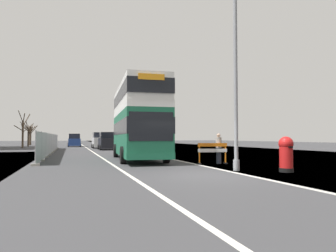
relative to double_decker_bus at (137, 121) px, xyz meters
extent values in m
cube|color=#38383A|center=(0.80, -9.37, -2.73)|extent=(140.00, 280.00, 0.10)
cube|color=#B2AFA8|center=(2.36, -9.37, -2.68)|extent=(0.24, 196.00, 0.01)
cube|color=silver|center=(-2.14, -9.37, -2.68)|extent=(0.16, 168.00, 0.01)
cube|color=#196042|center=(0.00, 0.01, -0.94)|extent=(3.29, 10.55, 2.78)
cube|color=white|center=(0.00, 0.01, 0.65)|extent=(3.29, 10.55, 0.40)
cube|color=white|center=(0.00, 0.01, 1.60)|extent=(3.25, 10.44, 1.51)
cube|color=black|center=(0.00, 0.01, -0.52)|extent=(3.32, 10.65, 0.89)
cube|color=black|center=(0.00, 0.01, 1.60)|extent=(3.30, 10.60, 0.83)
cube|color=black|center=(-0.37, -5.20, -0.59)|extent=(2.34, 0.23, 1.53)
cube|color=orange|center=(-0.37, -5.20, 2.02)|extent=(1.40, 0.16, 0.32)
cube|color=#196042|center=(0.00, 0.01, -2.15)|extent=(3.32, 10.65, 0.36)
cylinder|color=black|center=(-1.50, -3.11, -2.18)|extent=(0.37, 1.02, 1.00)
cylinder|color=black|center=(1.04, -3.30, -2.18)|extent=(0.37, 1.02, 1.00)
cylinder|color=black|center=(-1.07, 2.95, -2.18)|extent=(0.37, 1.02, 1.00)
cylinder|color=black|center=(1.48, 2.77, -2.18)|extent=(0.37, 1.02, 1.00)
cylinder|color=gray|center=(2.82, -8.29, 2.00)|extent=(0.18, 0.18, 9.37)
cylinder|color=gray|center=(2.82, -8.29, -2.43)|extent=(0.29, 0.29, 0.50)
cylinder|color=black|center=(4.63, -9.41, -2.59)|extent=(0.61, 0.61, 0.18)
cylinder|color=red|center=(4.63, -9.41, -1.97)|extent=(0.57, 0.57, 1.06)
sphere|color=red|center=(4.63, -9.41, -1.44)|extent=(0.63, 0.63, 0.63)
cube|color=black|center=(4.63, -9.71, -1.58)|extent=(0.22, 0.03, 0.07)
cube|color=orange|center=(3.35, -4.76, -1.59)|extent=(1.66, 0.44, 0.20)
cube|color=white|center=(3.35, -4.76, -1.91)|extent=(1.66, 0.44, 0.20)
cube|color=orange|center=(2.61, -4.60, -2.13)|extent=(0.08, 0.08, 1.09)
cube|color=black|center=(2.61, -4.60, -2.64)|extent=(0.23, 0.46, 0.08)
cube|color=orange|center=(4.09, -4.92, -2.13)|extent=(0.08, 0.08, 1.09)
cube|color=black|center=(4.09, -4.92, -2.64)|extent=(0.23, 0.46, 0.08)
cube|color=#A8AAAD|center=(-6.14, -1.31, -1.73)|extent=(0.04, 3.26, 1.80)
cube|color=#A8AAAD|center=(-6.14, 2.09, -1.73)|extent=(0.04, 3.26, 1.80)
cube|color=#A8AAAD|center=(-6.14, 5.49, -1.73)|extent=(0.04, 3.26, 1.80)
cube|color=#A8AAAD|center=(-6.14, 8.89, -1.73)|extent=(0.04, 3.26, 1.80)
cube|color=#A8AAAD|center=(-6.14, 12.29, -1.73)|extent=(0.04, 3.26, 1.80)
cube|color=#A8AAAD|center=(-6.14, 15.69, -1.73)|extent=(0.04, 3.26, 1.80)
cube|color=#A8AAAD|center=(-6.14, 19.09, -1.73)|extent=(0.04, 3.26, 1.80)
cube|color=#A8AAAD|center=(-6.14, 22.49, -1.73)|extent=(0.04, 3.26, 1.80)
cylinder|color=#939699|center=(-6.14, -3.01, -1.73)|extent=(0.06, 0.06, 1.90)
cube|color=gray|center=(-6.14, -3.01, -2.62)|extent=(0.44, 0.20, 0.12)
cylinder|color=#939699|center=(-6.14, 0.39, -1.73)|extent=(0.06, 0.06, 1.90)
cube|color=gray|center=(-6.14, 0.39, -2.62)|extent=(0.44, 0.20, 0.12)
cylinder|color=#939699|center=(-6.14, 3.79, -1.73)|extent=(0.06, 0.06, 1.90)
cube|color=gray|center=(-6.14, 3.79, -2.62)|extent=(0.44, 0.20, 0.12)
cylinder|color=#939699|center=(-6.14, 7.19, -1.73)|extent=(0.06, 0.06, 1.90)
cube|color=gray|center=(-6.14, 7.19, -2.62)|extent=(0.44, 0.20, 0.12)
cylinder|color=#939699|center=(-6.14, 10.59, -1.73)|extent=(0.06, 0.06, 1.90)
cube|color=gray|center=(-6.14, 10.59, -2.62)|extent=(0.44, 0.20, 0.12)
cylinder|color=#939699|center=(-6.14, 13.99, -1.73)|extent=(0.06, 0.06, 1.90)
cube|color=gray|center=(-6.14, 13.99, -2.62)|extent=(0.44, 0.20, 0.12)
cylinder|color=#939699|center=(-6.14, 17.39, -1.73)|extent=(0.06, 0.06, 1.90)
cube|color=gray|center=(-6.14, 17.39, -2.62)|extent=(0.44, 0.20, 0.12)
cylinder|color=#939699|center=(-6.14, 20.79, -1.73)|extent=(0.06, 0.06, 1.90)
cube|color=gray|center=(-6.14, 20.79, -2.62)|extent=(0.44, 0.20, 0.12)
cylinder|color=#939699|center=(-6.14, 24.19, -1.73)|extent=(0.06, 0.06, 1.90)
cube|color=gray|center=(-6.14, 24.19, -2.62)|extent=(0.44, 0.20, 0.12)
cube|color=black|center=(-0.07, 17.63, -1.87)|extent=(1.85, 4.31, 1.26)
cube|color=black|center=(-0.07, 17.63, -0.87)|extent=(1.70, 2.37, 0.73)
cylinder|color=black|center=(0.86, 18.97, -2.38)|extent=(0.20, 0.60, 0.60)
cylinder|color=black|center=(-0.99, 18.97, -2.38)|extent=(0.20, 0.60, 0.60)
cylinder|color=black|center=(0.86, 16.30, -2.38)|extent=(0.20, 0.60, 0.60)
cylinder|color=black|center=(-0.99, 16.30, -2.38)|extent=(0.20, 0.60, 0.60)
cube|color=silver|center=(-0.47, 23.94, -1.84)|extent=(1.78, 4.39, 1.32)
cube|color=black|center=(-0.47, 23.94, -0.80)|extent=(1.64, 2.41, 0.75)
cylinder|color=black|center=(0.42, 25.30, -2.38)|extent=(0.20, 0.60, 0.60)
cylinder|color=black|center=(-1.36, 25.30, -2.38)|extent=(0.20, 0.60, 0.60)
cylinder|color=black|center=(0.42, 22.58, -2.38)|extent=(0.20, 0.60, 0.60)
cylinder|color=black|center=(-1.36, 22.58, -2.38)|extent=(0.20, 0.60, 0.60)
cube|color=navy|center=(-3.79, 32.19, -1.92)|extent=(1.89, 3.98, 1.16)
cube|color=black|center=(-3.79, 32.19, -0.94)|extent=(1.74, 2.19, 0.80)
cylinder|color=black|center=(-2.84, 33.42, -2.38)|extent=(0.20, 0.60, 0.60)
cylinder|color=black|center=(-4.73, 33.42, -2.38)|extent=(0.20, 0.60, 0.60)
cylinder|color=black|center=(-2.84, 30.96, -2.38)|extent=(0.20, 0.60, 0.60)
cylinder|color=black|center=(-4.73, 30.96, -2.38)|extent=(0.20, 0.60, 0.60)
cylinder|color=#4C3D2D|center=(-11.18, 29.08, -0.68)|extent=(0.28, 0.28, 4.00)
cylinder|color=#4C3D2D|center=(-10.42, 28.91, 0.28)|extent=(1.60, 0.45, 1.41)
cylinder|color=#4C3D2D|center=(-10.78, 29.65, 1.47)|extent=(0.95, 1.30, 1.99)
cylinder|color=#4C3D2D|center=(-11.34, 29.52, 0.43)|extent=(0.46, 0.98, 0.90)
cylinder|color=#4C3D2D|center=(-11.78, 29.05, 0.23)|extent=(1.27, 0.17, 0.87)
cylinder|color=#4C3D2D|center=(-11.39, 28.30, 1.90)|extent=(0.54, 1.66, 1.74)
cylinder|color=#4C3D2D|center=(-11.00, 28.60, 1.68)|extent=(0.50, 1.10, 1.50)
cylinder|color=#4C3D2D|center=(-11.93, 44.39, -0.82)|extent=(0.41, 0.41, 3.71)
cylinder|color=#4C3D2D|center=(-11.30, 44.26, 0.37)|extent=(1.42, 0.43, 1.76)
cylinder|color=#4C3D2D|center=(-11.77, 44.86, 0.89)|extent=(0.50, 1.08, 0.85)
cylinder|color=#4C3D2D|center=(-12.33, 45.02, 0.32)|extent=(0.98, 1.41, 1.22)
cylinder|color=#4C3D2D|center=(-12.54, 44.50, 0.84)|extent=(1.34, 0.38, 1.68)
cylinder|color=#4C3D2D|center=(-12.45, 43.79, 0.31)|extent=(1.26, 1.42, 1.13)
cylinder|color=#4C3D2D|center=(-11.67, 43.93, 0.40)|extent=(0.70, 1.08, 1.09)
cylinder|color=#4C3D2D|center=(-11.25, 36.02, -1.10)|extent=(0.28, 0.28, 3.17)
cylinder|color=#4C3D2D|center=(-10.73, 36.10, 0.05)|extent=(1.16, 0.28, 1.60)
cylinder|color=#4C3D2D|center=(-10.98, 36.22, -0.21)|extent=(0.70, 0.56, 1.11)
cylinder|color=#4C3D2D|center=(-11.32, 36.60, 0.40)|extent=(0.25, 1.25, 1.23)
cylinder|color=#4C3D2D|center=(-11.79, 36.14, 0.97)|extent=(1.17, 0.35, 1.79)
cylinder|color=#4C3D2D|center=(-11.86, 35.50, 0.81)|extent=(1.32, 1.15, 1.41)
cylinder|color=#4C3D2D|center=(-11.38, 35.34, 0.84)|extent=(0.38, 1.47, 1.76)
cylinder|color=#4C3D2D|center=(-10.99, 35.37, 0.10)|extent=(0.66, 1.40, 1.18)
cylinder|color=#2D3342|center=(3.81, -4.63, -2.22)|extent=(0.29, 0.29, 0.92)
cylinder|color=#B2A89E|center=(3.81, -4.63, -1.46)|extent=(0.34, 0.34, 0.61)
sphere|color=tan|center=(3.81, -4.63, -1.04)|extent=(0.22, 0.22, 0.22)
camera|label=1|loc=(-4.37, -20.51, -1.17)|focal=32.47mm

